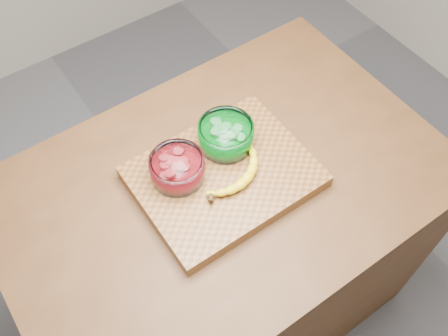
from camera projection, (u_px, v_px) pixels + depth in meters
ground at (224, 298)px, 2.07m from camera, size 3.50×3.50×0.00m
counter at (224, 252)px, 1.70m from camera, size 1.20×0.80×0.90m
cutting_board at (224, 177)px, 1.31m from camera, size 0.45×0.35×0.04m
bowl_red at (177, 168)px, 1.26m from camera, size 0.14×0.14×0.07m
bowl_green at (226, 135)px, 1.32m from camera, size 0.15×0.15×0.07m
banana at (233, 171)px, 1.28m from camera, size 0.22×0.14×0.03m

